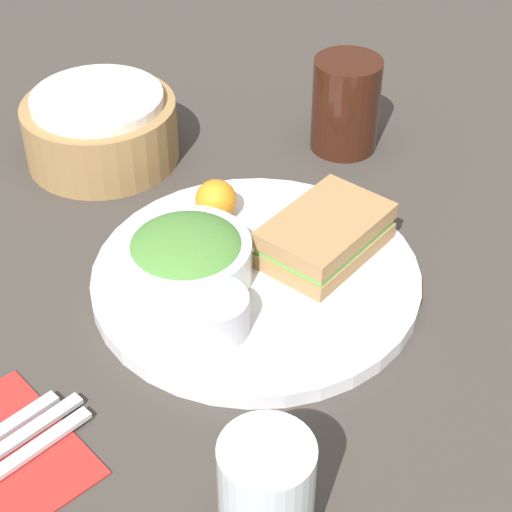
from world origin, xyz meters
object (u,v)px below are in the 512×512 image
plate (256,278)px  salad_bowl (187,256)px  sandwich (325,235)px  dressing_cup (214,314)px  bread_basket (101,128)px  drink_glass (346,105)px  water_glass (266,499)px

plate → salad_bowl: 0.08m
sandwich → plate: bearing=161.5°
dressing_cup → bread_basket: 0.35m
salad_bowl → sandwich: bearing=-26.0°
plate → sandwich: bearing=-18.5°
drink_glass → water_glass: 0.57m
sandwich → drink_glass: size_ratio=1.24×
plate → drink_glass: size_ratio=2.85×
sandwich → salad_bowl: 0.14m
plate → bread_basket: bearing=85.9°
bread_basket → salad_bowl: bearing=-106.7°
dressing_cup → water_glass: bearing=-120.4°
sandwich → water_glass: (-0.27, -0.20, 0.02)m
dressing_cup → water_glass: size_ratio=0.58×
plate → dressing_cup: bearing=-157.3°
bread_basket → drink_glass: bearing=-37.2°
salad_bowl → plate: bearing=-34.4°
salad_bowl → bread_basket: size_ratio=0.70×
dressing_cup → drink_glass: size_ratio=0.56×
dressing_cup → drink_glass: 0.38m
sandwich → dressing_cup: sandwich is taller
salad_bowl → dressing_cup: (-0.03, -0.07, -0.01)m
dressing_cup → bread_basket: bread_basket is taller
plate → drink_glass: 0.29m
sandwich → salad_bowl: (-0.13, 0.06, 0.01)m
plate → salad_bowl: size_ratio=2.58×
water_glass → drink_glass: bearing=37.1°
plate → water_glass: water_glass is taller
plate → sandwich: size_ratio=2.29×
bread_basket → dressing_cup: bearing=-107.5°
plate → bread_basket: 0.30m
bread_basket → water_glass: 0.56m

